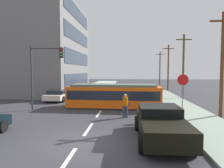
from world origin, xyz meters
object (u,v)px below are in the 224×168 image
parked_sedan_mid (59,95)px  stop_sign (183,86)px  streetcar_tram (114,96)px  utility_pole_far (168,67)px  parked_sedan_far (78,89)px  city_bus (106,88)px  utility_pole_distant (160,68)px  utility_pole_mid (183,65)px  pedestrian_crossing (125,104)px  traffic_light_mast (44,66)px  pickup_truck_parked (161,123)px  utility_pole_near (222,63)px

parked_sedan_mid → stop_sign: (11.40, -7.28, 1.57)m
parked_sedan_mid → streetcar_tram: bearing=-31.8°
streetcar_tram → utility_pole_far: 18.33m
parked_sedan_far → utility_pole_far: 15.26m
city_bus → utility_pole_distant: bearing=63.0°
utility_pole_far → utility_pole_mid: bearing=-91.2°
city_bus → parked_sedan_mid: 6.71m
pedestrian_crossing → utility_pole_distant: (7.44, 32.35, 3.03)m
pedestrian_crossing → parked_sedan_far: (-6.86, 14.09, -0.32)m
pedestrian_crossing → traffic_light_mast: traffic_light_mast is taller
pickup_truck_parked → utility_pole_mid: (4.93, 14.65, 3.12)m
pickup_truck_parked → stop_sign: 5.45m
traffic_light_mast → utility_pole_far: bearing=52.9°
streetcar_tram → utility_pole_near: size_ratio=1.12×
city_bus → utility_pole_far: utility_pole_far is taller
city_bus → stop_sign: (6.69, -12.04, 1.16)m
pedestrian_crossing → utility_pole_far: bearing=71.1°
pedestrian_crossing → utility_pole_mid: 12.54m
utility_pole_mid → utility_pole_distant: (0.80, 22.13, 0.06)m
utility_pole_far → utility_pole_near: bearing=-90.5°
utility_pole_near → utility_pole_far: 19.30m
traffic_light_mast → utility_pole_near: (13.36, -1.42, 0.14)m
city_bus → parked_sedan_far: size_ratio=1.35×
pedestrian_crossing → utility_pole_far: (6.84, 19.94, 2.99)m
utility_pole_far → utility_pole_distant: (0.60, 12.40, 0.04)m
parked_sedan_far → traffic_light_mast: bearing=-89.2°
traffic_light_mast → utility_pole_near: size_ratio=0.72×
parked_sedan_mid → stop_sign: 13.62m
stop_sign → utility_pole_near: bearing=6.6°
city_bus → utility_pole_distant: 22.61m
stop_sign → traffic_light_mast: 10.89m
city_bus → utility_pole_distant: utility_pole_distant is taller
parked_sedan_mid → traffic_light_mast: bearing=-82.2°
city_bus → utility_pole_near: bearing=-51.3°
pedestrian_crossing → streetcar_tram: bearing=105.9°
streetcar_tram → pedestrian_crossing: 3.79m
streetcar_tram → utility_pole_mid: (7.68, 6.57, 2.84)m
city_bus → parked_sedan_far: city_bus is taller
utility_pole_distant → pickup_truck_parked: bearing=-98.9°
city_bus → utility_pole_far: 12.54m
pickup_truck_parked → utility_pole_distant: size_ratio=0.66×
traffic_light_mast → utility_pole_distant: 33.42m
pickup_truck_parked → stop_sign: size_ratio=1.74×
pedestrian_crossing → pickup_truck_parked: pedestrian_crossing is taller
utility_pole_far → utility_pole_distant: bearing=87.2°
utility_pole_far → utility_pole_distant: 12.42m
pickup_truck_parked → stop_sign: stop_sign is taller
pickup_truck_parked → utility_pole_near: utility_pole_near is taller
utility_pole_near → utility_pole_far: (0.16, 19.30, 0.12)m
streetcar_tram → pickup_truck_parked: (2.75, -8.08, -0.28)m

